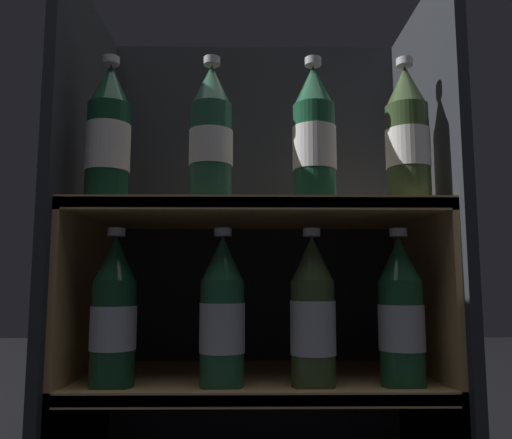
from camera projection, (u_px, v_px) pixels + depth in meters
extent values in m
cube|color=#23262B|center=(255.00, 249.00, 1.18)|extent=(0.72, 0.02, 1.00)
cube|color=#23262B|center=(81.00, 242.00, 0.99)|extent=(0.02, 0.39, 1.00)
cube|color=#23262B|center=(429.00, 243.00, 1.00)|extent=(0.02, 0.39, 1.00)
cube|color=tan|center=(256.00, 379.00, 0.97)|extent=(0.68, 0.35, 0.02)
cube|color=tan|center=(257.00, 399.00, 0.80)|extent=(0.68, 0.02, 0.03)
cube|color=tan|center=(256.00, 216.00, 1.01)|extent=(0.68, 0.35, 0.02)
cube|color=tan|center=(257.00, 203.00, 0.84)|extent=(0.68, 0.02, 0.03)
cube|color=tan|center=(84.00, 359.00, 0.97)|extent=(0.01, 0.35, 0.54)
cube|color=tan|center=(426.00, 358.00, 0.98)|extent=(0.01, 0.35, 0.54)
cylinder|color=#144228|center=(108.00, 153.00, 0.91)|extent=(0.08, 0.08, 0.18)
cylinder|color=white|center=(108.00, 148.00, 0.91)|extent=(0.08, 0.08, 0.09)
cone|color=#144228|center=(110.00, 85.00, 0.92)|extent=(0.07, 0.07, 0.08)
cylinder|color=silver|center=(111.00, 61.00, 0.93)|extent=(0.03, 0.03, 0.01)
cylinder|color=#285B42|center=(211.00, 153.00, 0.91)|extent=(0.08, 0.08, 0.18)
cylinder|color=white|center=(211.00, 149.00, 0.91)|extent=(0.08, 0.08, 0.06)
cone|color=#285B42|center=(212.00, 85.00, 0.92)|extent=(0.07, 0.07, 0.08)
cylinder|color=silver|center=(212.00, 61.00, 0.93)|extent=(0.03, 0.03, 0.01)
cylinder|color=#1E5638|center=(314.00, 154.00, 0.91)|extent=(0.08, 0.08, 0.18)
cylinder|color=white|center=(314.00, 149.00, 0.91)|extent=(0.08, 0.08, 0.08)
cone|color=#1E5638|center=(313.00, 86.00, 0.93)|extent=(0.07, 0.07, 0.08)
cylinder|color=silver|center=(313.00, 62.00, 0.93)|extent=(0.03, 0.03, 0.01)
cylinder|color=#384C28|center=(408.00, 154.00, 0.91)|extent=(0.08, 0.08, 0.18)
cylinder|color=white|center=(408.00, 149.00, 0.91)|extent=(0.08, 0.08, 0.07)
cone|color=#384C28|center=(405.00, 86.00, 0.93)|extent=(0.07, 0.07, 0.08)
cylinder|color=silver|center=(404.00, 62.00, 0.93)|extent=(0.03, 0.03, 0.01)
cylinder|color=#144228|center=(113.00, 333.00, 0.87)|extent=(0.08, 0.08, 0.18)
cylinder|color=#ADB2C1|center=(113.00, 328.00, 0.87)|extent=(0.08, 0.08, 0.08)
cone|color=#144228|center=(116.00, 258.00, 0.88)|extent=(0.07, 0.07, 0.08)
cylinder|color=silver|center=(117.00, 232.00, 0.89)|extent=(0.03, 0.03, 0.01)
cylinder|color=#1E5638|center=(222.00, 333.00, 0.87)|extent=(0.08, 0.08, 0.18)
cylinder|color=#ADB2C1|center=(222.00, 327.00, 0.87)|extent=(0.08, 0.08, 0.09)
cone|color=#1E5638|center=(223.00, 258.00, 0.89)|extent=(0.07, 0.07, 0.08)
cylinder|color=silver|center=(223.00, 232.00, 0.89)|extent=(0.03, 0.03, 0.01)
cylinder|color=#384C28|center=(313.00, 333.00, 0.87)|extent=(0.08, 0.08, 0.18)
cylinder|color=#ADB2C1|center=(313.00, 327.00, 0.87)|extent=(0.08, 0.08, 0.09)
cone|color=#384C28|center=(312.00, 258.00, 0.89)|extent=(0.07, 0.07, 0.08)
cylinder|color=silver|center=(312.00, 232.00, 0.89)|extent=(0.03, 0.03, 0.01)
cylinder|color=#194C2D|center=(402.00, 333.00, 0.87)|extent=(0.08, 0.08, 0.18)
cylinder|color=#ADB2C1|center=(401.00, 327.00, 0.87)|extent=(0.08, 0.08, 0.08)
cone|color=#194C2D|center=(399.00, 258.00, 0.89)|extent=(0.07, 0.07, 0.08)
cylinder|color=silver|center=(398.00, 232.00, 0.89)|extent=(0.03, 0.03, 0.01)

